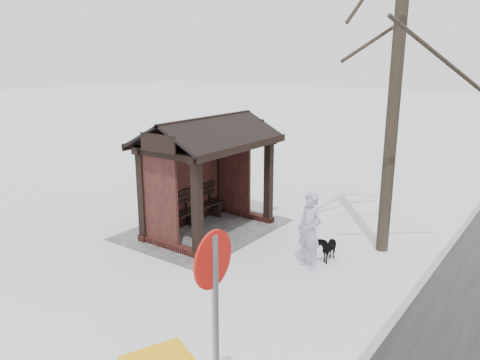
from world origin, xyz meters
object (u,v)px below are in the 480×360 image
object	(u,v)px
dog	(327,247)
bus_shelter	(204,152)
pedestrian	(310,230)
road_sign	(214,295)

from	to	relation	value
dog	bus_shelter	bearing A→B (deg)	177.25
pedestrian	dog	world-z (taller)	pedestrian
road_sign	bus_shelter	bearing A→B (deg)	-142.28
bus_shelter	road_sign	bearing A→B (deg)	41.34
road_sign	pedestrian	bearing A→B (deg)	-168.31
dog	road_sign	bearing A→B (deg)	-83.12
dog	road_sign	size ratio (longest dim) A/B	0.27
pedestrian	dog	size ratio (longest dim) A/B	2.37
bus_shelter	pedestrian	size ratio (longest dim) A/B	2.08
pedestrian	road_sign	xyz separation A→B (m)	(4.95, 1.36, 1.04)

